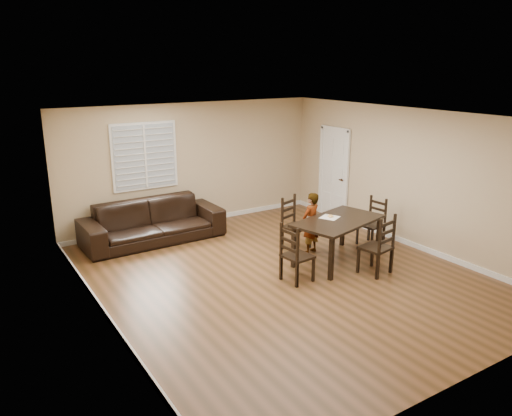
# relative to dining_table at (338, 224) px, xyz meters

# --- Properties ---
(ground) EXTENTS (7.00, 7.00, 0.00)m
(ground) POSITION_rel_dining_table_xyz_m (-1.23, -0.02, -0.71)
(ground) COLOR brown
(ground) RESTS_ON ground
(room) EXTENTS (6.04, 7.04, 2.72)m
(room) POSITION_rel_dining_table_xyz_m (-1.19, 0.15, 1.10)
(room) COLOR tan
(room) RESTS_ON ground
(dining_table) EXTENTS (1.89, 1.36, 0.80)m
(dining_table) POSITION_rel_dining_table_xyz_m (0.00, 0.00, 0.00)
(dining_table) COLOR black
(dining_table) RESTS_ON ground
(chair_near) EXTENTS (0.58, 0.56, 1.04)m
(chair_near) POSITION_rel_dining_table_xyz_m (-0.28, 1.05, -0.24)
(chair_near) COLOR black
(chair_near) RESTS_ON ground
(chair_far) EXTENTS (0.56, 0.53, 1.07)m
(chair_far) POSITION_rel_dining_table_xyz_m (0.22, -0.88, -0.23)
(chair_far) COLOR black
(chair_far) RESTS_ON ground
(chair_left) EXTENTS (0.47, 0.50, 1.01)m
(chair_left) POSITION_rel_dining_table_xyz_m (-1.25, -0.31, -0.25)
(chair_left) COLOR black
(chair_left) RESTS_ON ground
(chair_right) EXTENTS (0.44, 0.47, 0.96)m
(chair_right) POSITION_rel_dining_table_xyz_m (1.25, 0.31, -0.27)
(chair_right) COLOR black
(chair_right) RESTS_ON ground
(child) EXTENTS (0.50, 0.40, 1.19)m
(child) POSITION_rel_dining_table_xyz_m (-0.16, 0.60, -0.12)
(child) COLOR gray
(child) RESTS_ON ground
(napkin) EXTENTS (0.41, 0.41, 0.00)m
(napkin) POSITION_rel_dining_table_xyz_m (-0.05, 0.19, 0.09)
(napkin) COLOR beige
(napkin) RESTS_ON dining_table
(donut) EXTENTS (0.11, 0.11, 0.04)m
(donut) POSITION_rel_dining_table_xyz_m (-0.03, 0.19, 0.11)
(donut) COLOR #DBA14E
(donut) RESTS_ON napkin
(sofa) EXTENTS (2.84, 1.16, 0.82)m
(sofa) POSITION_rel_dining_table_xyz_m (-2.46, 2.83, -0.30)
(sofa) COLOR black
(sofa) RESTS_ON ground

